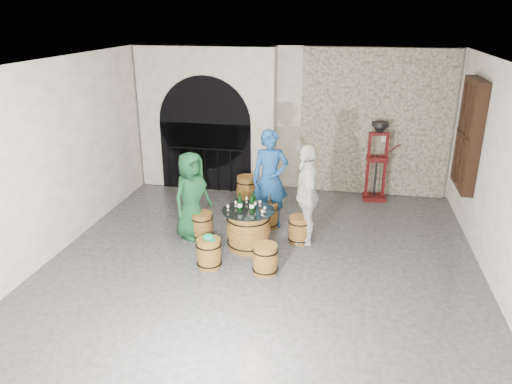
% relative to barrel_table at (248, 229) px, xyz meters
% --- Properties ---
extents(ground, '(8.00, 8.00, 0.00)m').
position_rel_barrel_table_xyz_m(ground, '(0.34, -0.77, -0.35)').
color(ground, '#2B2B2E').
rests_on(ground, ground).
extents(wall_back, '(8.00, 0.00, 8.00)m').
position_rel_barrel_table_xyz_m(wall_back, '(0.34, 3.23, 1.25)').
color(wall_back, silver).
rests_on(wall_back, ground).
extents(wall_front, '(8.00, 0.00, 8.00)m').
position_rel_barrel_table_xyz_m(wall_front, '(0.34, -4.77, 1.25)').
color(wall_front, silver).
rests_on(wall_front, ground).
extents(wall_left, '(0.00, 8.00, 8.00)m').
position_rel_barrel_table_xyz_m(wall_left, '(-3.16, -0.77, 1.25)').
color(wall_left, silver).
rests_on(wall_left, ground).
extents(ceiling, '(8.00, 8.00, 0.00)m').
position_rel_barrel_table_xyz_m(ceiling, '(0.34, -0.77, 2.85)').
color(ceiling, beige).
rests_on(ceiling, wall_back).
extents(stone_facing_panel, '(3.20, 0.12, 3.18)m').
position_rel_barrel_table_xyz_m(stone_facing_panel, '(2.14, 3.17, 1.25)').
color(stone_facing_panel, '#ACA289').
rests_on(stone_facing_panel, ground).
extents(arched_opening, '(3.10, 0.60, 3.19)m').
position_rel_barrel_table_xyz_m(arched_opening, '(-1.56, 2.97, 1.23)').
color(arched_opening, silver).
rests_on(arched_opening, ground).
extents(shuttered_window, '(0.23, 1.10, 2.00)m').
position_rel_barrel_table_xyz_m(shuttered_window, '(3.72, 1.63, 1.45)').
color(shuttered_window, black).
rests_on(shuttered_window, wall_right).
extents(barrel_table, '(0.91, 0.91, 0.71)m').
position_rel_barrel_table_xyz_m(barrel_table, '(0.00, 0.00, 0.00)').
color(barrel_table, brown).
rests_on(barrel_table, ground).
extents(barrel_stool_left, '(0.41, 0.41, 0.49)m').
position_rel_barrel_table_xyz_m(barrel_stool_left, '(-0.91, 0.21, -0.11)').
color(barrel_stool_left, brown).
rests_on(barrel_stool_left, ground).
extents(barrel_stool_far, '(0.41, 0.41, 0.49)m').
position_rel_barrel_table_xyz_m(barrel_stool_far, '(0.19, 0.91, -0.11)').
color(barrel_stool_far, brown).
rests_on(barrel_stool_far, ground).
extents(barrel_stool_right, '(0.41, 0.41, 0.49)m').
position_rel_barrel_table_xyz_m(barrel_stool_right, '(0.85, 0.38, -0.11)').
color(barrel_stool_right, brown).
rests_on(barrel_stool_right, ground).
extents(barrel_stool_near_right, '(0.41, 0.41, 0.49)m').
position_rel_barrel_table_xyz_m(barrel_stool_near_right, '(0.44, -0.82, -0.11)').
color(barrel_stool_near_right, brown).
rests_on(barrel_stool_near_right, ground).
extents(barrel_stool_near_left, '(0.41, 0.41, 0.49)m').
position_rel_barrel_table_xyz_m(barrel_stool_near_left, '(-0.48, -0.80, -0.11)').
color(barrel_stool_near_left, brown).
rests_on(barrel_stool_near_left, ground).
extents(green_cap, '(0.23, 0.18, 0.10)m').
position_rel_barrel_table_xyz_m(green_cap, '(-0.48, -0.80, 0.18)').
color(green_cap, '#0B814F').
rests_on(green_cap, barrel_stool_near_left).
extents(person_green, '(0.83, 0.93, 1.60)m').
position_rel_barrel_table_xyz_m(person_green, '(-1.09, 0.25, 0.45)').
color(person_green, '#124322').
rests_on(person_green, ground).
extents(person_blue, '(0.77, 0.59, 1.88)m').
position_rel_barrel_table_xyz_m(person_blue, '(0.21, 1.00, 0.59)').
color(person_blue, navy).
rests_on(person_blue, ground).
extents(person_white, '(0.59, 1.11, 1.80)m').
position_rel_barrel_table_xyz_m(person_white, '(0.95, 0.42, 0.55)').
color(person_white, silver).
rests_on(person_white, ground).
extents(wine_bottle_left, '(0.08, 0.08, 0.32)m').
position_rel_barrel_table_xyz_m(wine_bottle_left, '(-0.13, -0.05, 0.49)').
color(wine_bottle_left, black).
rests_on(wine_bottle_left, barrel_table).
extents(wine_bottle_center, '(0.08, 0.08, 0.32)m').
position_rel_barrel_table_xyz_m(wine_bottle_center, '(0.07, -0.05, 0.49)').
color(wine_bottle_center, black).
rests_on(wine_bottle_center, barrel_table).
extents(wine_bottle_right, '(0.08, 0.08, 0.32)m').
position_rel_barrel_table_xyz_m(wine_bottle_right, '(0.08, 0.09, 0.49)').
color(wine_bottle_right, black).
rests_on(wine_bottle_right, barrel_table).
extents(tasting_glass_a, '(0.05, 0.05, 0.10)m').
position_rel_barrel_table_xyz_m(tasting_glass_a, '(-0.34, -0.08, 0.41)').
color(tasting_glass_a, '#C16525').
rests_on(tasting_glass_a, barrel_table).
extents(tasting_glass_b, '(0.05, 0.05, 0.10)m').
position_rel_barrel_table_xyz_m(tasting_glass_b, '(0.29, -0.03, 0.41)').
color(tasting_glass_b, '#C16525').
rests_on(tasting_glass_b, barrel_table).
extents(tasting_glass_c, '(0.05, 0.05, 0.10)m').
position_rel_barrel_table_xyz_m(tasting_glass_c, '(-0.10, 0.34, 0.41)').
color(tasting_glass_c, '#C16525').
rests_on(tasting_glass_c, barrel_table).
extents(tasting_glass_d, '(0.05, 0.05, 0.10)m').
position_rel_barrel_table_xyz_m(tasting_glass_d, '(0.16, 0.23, 0.41)').
color(tasting_glass_d, '#C16525').
rests_on(tasting_glass_d, barrel_table).
extents(tasting_glass_e, '(0.05, 0.05, 0.10)m').
position_rel_barrel_table_xyz_m(tasting_glass_e, '(0.28, -0.18, 0.41)').
color(tasting_glass_e, '#C16525').
rests_on(tasting_glass_e, barrel_table).
extents(tasting_glass_f, '(0.05, 0.05, 0.10)m').
position_rel_barrel_table_xyz_m(tasting_glass_f, '(-0.25, 0.12, 0.41)').
color(tasting_glass_f, '#C16525').
rests_on(tasting_glass_f, barrel_table).
extents(side_barrel, '(0.46, 0.46, 0.61)m').
position_rel_barrel_table_xyz_m(side_barrel, '(-0.46, 2.02, -0.05)').
color(side_barrel, brown).
rests_on(side_barrel, ground).
extents(corking_press, '(0.73, 0.43, 1.73)m').
position_rel_barrel_table_xyz_m(corking_press, '(2.23, 2.78, 0.65)').
color(corking_press, '#440B0C').
rests_on(corking_press, ground).
extents(control_box, '(0.18, 0.10, 0.22)m').
position_rel_barrel_table_xyz_m(control_box, '(2.39, 3.09, 1.00)').
color(control_box, silver).
rests_on(control_box, wall_back).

